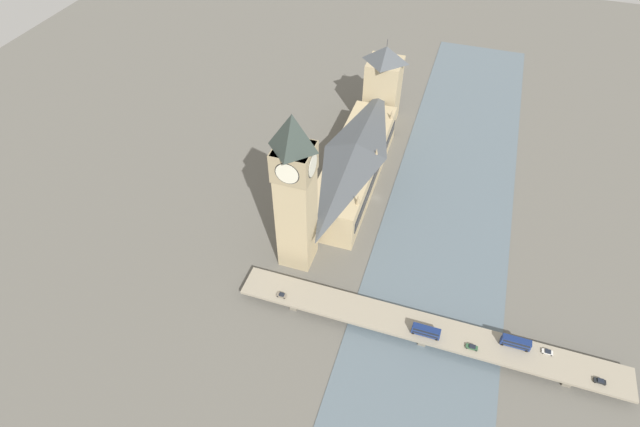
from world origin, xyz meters
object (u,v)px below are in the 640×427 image
(road_bridge, at_px, (425,329))
(victoria_tower, at_px, (383,85))
(parliament_hall, at_px, (355,164))
(double_decker_bus_lead, at_px, (516,342))
(clock_tower, at_px, (295,189))
(double_decker_bus_mid, at_px, (426,331))
(car_northbound_tail, at_px, (547,352))
(car_northbound_lead, at_px, (282,295))
(car_southbound_lead, at_px, (472,347))
(car_northbound_mid, at_px, (600,381))

(road_bridge, bearing_deg, victoria_tower, -69.90)
(parliament_hall, bearing_deg, double_decker_bus_lead, 137.73)
(clock_tower, bearing_deg, road_bridge, 160.21)
(clock_tower, distance_m, victoria_tower, 117.57)
(road_bridge, distance_m, double_decker_bus_mid, 4.80)
(double_decker_bus_mid, xyz_separation_m, car_northbound_tail, (-44.67, -6.56, -2.05))
(car_northbound_lead, bearing_deg, car_southbound_lead, -179.89)
(car_northbound_mid, bearing_deg, clock_tower, -11.32)
(victoria_tower, xyz_separation_m, double_decker_bus_mid, (-50.73, 140.74, -16.33))
(road_bridge, bearing_deg, car_northbound_lead, 3.47)
(road_bridge, xyz_separation_m, car_southbound_lead, (-18.02, 3.40, 1.61))
(car_northbound_lead, bearing_deg, victoria_tower, -93.31)
(double_decker_bus_lead, bearing_deg, road_bridge, 4.31)
(clock_tower, bearing_deg, car_northbound_tail, 170.12)
(road_bridge, distance_m, car_northbound_mid, 62.99)
(car_southbound_lead, bearing_deg, clock_tower, -17.78)
(victoria_tower, distance_m, car_northbound_tail, 165.66)
(parliament_hall, bearing_deg, car_northbound_mid, 144.30)
(victoria_tower, bearing_deg, car_northbound_lead, 86.69)
(clock_tower, relative_size, double_decker_bus_mid, 7.03)
(clock_tower, relative_size, car_northbound_mid, 18.81)
(double_decker_bus_lead, bearing_deg, parliament_hall, -42.27)
(car_northbound_lead, relative_size, car_southbound_lead, 0.90)
(double_decker_bus_lead, distance_m, car_southbound_lead, 16.43)
(parliament_hall, bearing_deg, car_northbound_lead, 84.27)
(double_decker_bus_lead, height_order, car_southbound_lead, double_decker_bus_lead)
(victoria_tower, distance_m, road_bridge, 147.82)
(victoria_tower, bearing_deg, double_decker_bus_lead, 121.75)
(car_northbound_lead, xyz_separation_m, car_northbound_tail, (-103.57, -6.92, -0.10))
(car_northbound_tail, bearing_deg, car_northbound_mid, 160.53)
(road_bridge, xyz_separation_m, car_northbound_tail, (-45.07, -3.37, 1.52))
(parliament_hall, relative_size, victoria_tower, 1.79)
(car_northbound_mid, bearing_deg, road_bridge, -2.67)
(car_northbound_lead, distance_m, car_northbound_tail, 103.80)
(double_decker_bus_mid, bearing_deg, double_decker_bus_lead, -170.16)
(parliament_hall, distance_m, road_bridge, 93.55)
(car_southbound_lead, bearing_deg, car_northbound_tail, -165.94)
(clock_tower, distance_m, double_decker_bus_mid, 74.09)
(parliament_hall, distance_m, car_northbound_lead, 82.67)
(road_bridge, bearing_deg, car_southbound_lead, 169.30)
(victoria_tower, distance_m, car_northbound_lead, 142.51)
(parliament_hall, height_order, double_decker_bus_lead, parliament_hall)
(car_northbound_tail, bearing_deg, double_decker_bus_mid, 8.35)
(parliament_hall, distance_m, car_northbound_mid, 139.56)
(road_bridge, height_order, car_northbound_lead, car_northbound_lead)
(road_bridge, bearing_deg, car_northbound_mid, 177.33)
(car_northbound_mid, distance_m, car_northbound_tail, 18.92)
(victoria_tower, bearing_deg, double_decker_bus_mid, 109.82)
(parliament_hall, bearing_deg, clock_tower, 79.79)
(car_northbound_mid, height_order, car_southbound_lead, car_southbound_lead)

